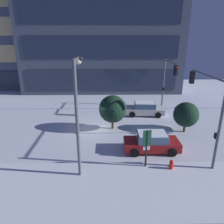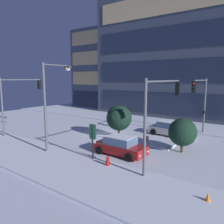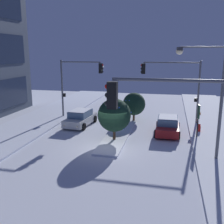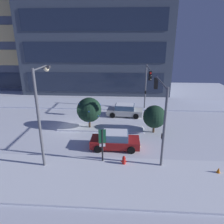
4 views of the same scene
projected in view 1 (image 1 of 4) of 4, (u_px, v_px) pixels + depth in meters
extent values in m
plane|color=silver|center=(97.00, 129.00, 20.38)|extent=(52.00, 52.00, 0.00)
cube|color=silver|center=(89.00, 189.00, 12.17)|extent=(52.00, 5.20, 0.14)
cube|color=silver|center=(100.00, 103.00, 28.55)|extent=(52.00, 5.20, 0.14)
cube|color=silver|center=(125.00, 129.00, 20.22)|extent=(9.00, 1.80, 0.14)
cube|color=#424C5B|center=(102.00, 16.00, 35.07)|extent=(25.05, 13.00, 23.81)
cube|color=#232D42|center=(102.00, 80.00, 32.01)|extent=(22.55, 0.10, 3.17)
cube|color=#232D42|center=(101.00, 47.00, 30.45)|extent=(22.55, 0.10, 3.17)
cube|color=#232D42|center=(101.00, 11.00, 28.89)|extent=(22.55, 0.10, 3.17)
cube|color=#4C5466|center=(11.00, 40.00, 38.15)|extent=(11.80, 11.48, 16.12)
cube|color=#232D42|center=(1.00, 79.00, 34.67)|extent=(10.62, 0.10, 2.69)
cube|color=maroon|center=(151.00, 144.00, 16.31)|extent=(4.23, 1.83, 0.66)
cube|color=slate|center=(152.00, 137.00, 16.11)|extent=(2.28, 1.65, 0.60)
cube|color=white|center=(152.00, 133.00, 16.00)|extent=(2.11, 1.54, 0.04)
sphere|color=#F9E5B2|center=(176.00, 141.00, 16.94)|extent=(0.16, 0.16, 0.16)
sphere|color=#F9E5B2|center=(181.00, 148.00, 15.77)|extent=(0.16, 0.16, 0.16)
cylinder|color=black|center=(166.00, 141.00, 17.26)|extent=(0.66, 0.22, 0.66)
cylinder|color=black|center=(172.00, 152.00, 15.54)|extent=(0.66, 0.22, 0.66)
cylinder|color=black|center=(132.00, 141.00, 17.22)|extent=(0.66, 0.22, 0.66)
cylinder|color=black|center=(135.00, 153.00, 15.50)|extent=(0.66, 0.22, 0.66)
cube|color=silver|center=(145.00, 111.00, 24.02)|extent=(4.43, 2.15, 0.66)
cube|color=slate|center=(145.00, 105.00, 23.82)|extent=(2.44, 1.82, 0.60)
cube|color=white|center=(145.00, 103.00, 23.71)|extent=(2.26, 1.70, 0.04)
sphere|color=#F9E5B2|center=(125.00, 112.00, 23.56)|extent=(0.16, 0.16, 0.16)
sphere|color=#F9E5B2|center=(125.00, 109.00, 24.74)|extent=(0.16, 0.16, 0.16)
cylinder|color=black|center=(132.00, 115.00, 23.30)|extent=(0.67, 0.27, 0.66)
cylinder|color=black|center=(132.00, 109.00, 25.03)|extent=(0.67, 0.27, 0.66)
cylinder|color=black|center=(158.00, 115.00, 23.15)|extent=(0.67, 0.27, 0.66)
cylinder|color=black|center=(156.00, 110.00, 24.88)|extent=(0.67, 0.27, 0.66)
cylinder|color=#565960|center=(163.00, 84.00, 26.01)|extent=(0.18, 0.18, 6.05)
cylinder|color=#565960|center=(170.00, 62.00, 23.09)|extent=(0.12, 4.23, 0.12)
cube|color=black|center=(176.00, 70.00, 21.29)|extent=(0.32, 0.36, 1.00)
sphere|color=red|center=(177.00, 67.00, 21.00)|extent=(0.20, 0.20, 0.20)
sphere|color=black|center=(176.00, 71.00, 21.11)|extent=(0.20, 0.20, 0.20)
sphere|color=black|center=(176.00, 74.00, 21.21)|extent=(0.20, 0.20, 0.20)
cube|color=black|center=(163.00, 89.00, 26.01)|extent=(0.20, 0.24, 0.36)
cylinder|color=#565960|center=(220.00, 128.00, 13.03)|extent=(0.18, 0.18, 6.07)
cylinder|color=#565960|center=(207.00, 75.00, 14.58)|extent=(0.12, 5.24, 0.12)
cube|color=black|center=(192.00, 77.00, 17.25)|extent=(0.32, 0.36, 1.00)
sphere|color=red|center=(192.00, 73.00, 17.32)|extent=(0.20, 0.20, 0.20)
sphere|color=black|center=(191.00, 77.00, 17.43)|extent=(0.20, 0.20, 0.20)
sphere|color=black|center=(191.00, 81.00, 17.53)|extent=(0.20, 0.20, 0.20)
cube|color=black|center=(216.00, 136.00, 13.45)|extent=(0.20, 0.24, 0.36)
cylinder|color=#565960|center=(77.00, 123.00, 12.18)|extent=(0.20, 0.20, 7.28)
cylinder|color=#565960|center=(76.00, 59.00, 12.30)|extent=(0.23, 2.69, 0.10)
cube|color=#333338|center=(78.00, 59.00, 13.60)|extent=(0.56, 0.36, 0.20)
sphere|color=#F9E5B2|center=(78.00, 61.00, 13.64)|extent=(0.44, 0.44, 0.44)
cylinder|color=red|center=(171.00, 166.00, 13.88)|extent=(0.26, 0.26, 0.62)
sphere|color=red|center=(172.00, 161.00, 13.76)|extent=(0.22, 0.22, 0.22)
cylinder|color=red|center=(168.00, 166.00, 13.87)|extent=(0.12, 0.10, 0.10)
cylinder|color=red|center=(174.00, 166.00, 13.87)|extent=(0.12, 0.10, 0.10)
cylinder|color=black|center=(146.00, 150.00, 13.80)|extent=(0.12, 0.12, 2.77)
cube|color=#144C2D|center=(147.00, 138.00, 13.53)|extent=(0.55, 0.15, 1.10)
cube|color=white|center=(146.00, 148.00, 13.77)|extent=(0.44, 0.13, 0.24)
cylinder|color=#473323|center=(184.00, 128.00, 19.70)|extent=(0.22, 0.22, 0.73)
sphere|color=black|center=(186.00, 115.00, 19.26)|extent=(2.29, 2.29, 2.29)
sphere|color=blue|center=(174.00, 120.00, 19.74)|extent=(0.10, 0.10, 0.10)
sphere|color=blue|center=(176.00, 107.00, 19.75)|extent=(0.10, 0.10, 0.10)
sphere|color=blue|center=(195.00, 122.00, 19.44)|extent=(0.10, 0.10, 0.10)
sphere|color=blue|center=(175.00, 108.00, 19.40)|extent=(0.10, 0.10, 0.10)
sphere|color=blue|center=(193.00, 117.00, 19.98)|extent=(0.10, 0.10, 0.10)
cylinder|color=#473323|center=(113.00, 125.00, 20.09)|extent=(0.22, 0.22, 1.00)
sphere|color=black|center=(113.00, 109.00, 19.57)|extent=(2.58, 2.58, 2.58)
sphere|color=blue|center=(125.00, 103.00, 19.47)|extent=(0.10, 0.10, 0.10)
sphere|color=blue|center=(113.00, 123.00, 19.18)|extent=(0.10, 0.10, 0.10)
sphere|color=blue|center=(115.00, 98.00, 20.21)|extent=(0.10, 0.10, 0.10)
sphere|color=blue|center=(115.00, 111.00, 18.30)|extent=(0.10, 0.10, 0.10)
sphere|color=blue|center=(103.00, 102.00, 18.77)|extent=(0.10, 0.10, 0.10)
sphere|color=blue|center=(124.00, 116.00, 19.10)|extent=(0.10, 0.10, 0.10)
sphere|color=blue|center=(112.00, 116.00, 20.69)|extent=(0.10, 0.10, 0.10)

